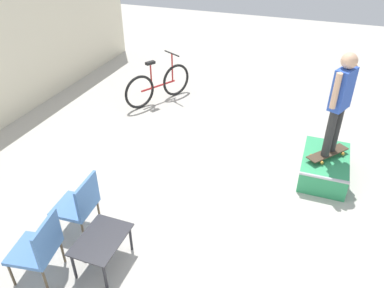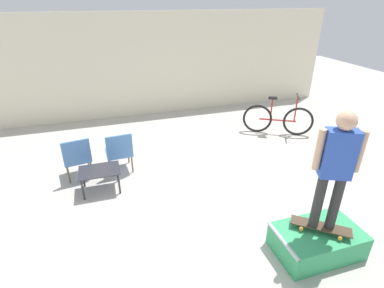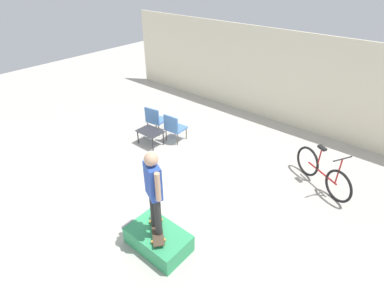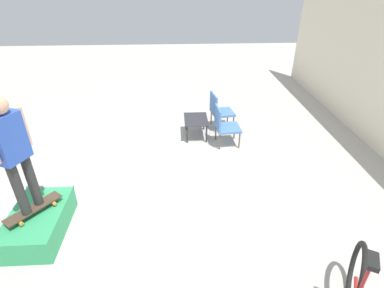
# 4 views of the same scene
# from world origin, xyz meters

# --- Properties ---
(ground_plane) EXTENTS (24.00, 24.00, 0.00)m
(ground_plane) POSITION_xyz_m (0.00, 0.00, 0.00)
(ground_plane) COLOR #B7B2A8
(house_wall_back) EXTENTS (12.00, 0.06, 3.00)m
(house_wall_back) POSITION_xyz_m (0.00, 5.07, 1.50)
(house_wall_back) COLOR beige
(house_wall_back) RESTS_ON ground_plane
(skate_ramp_box) EXTENTS (1.23, 0.74, 0.41)m
(skate_ramp_box) POSITION_xyz_m (1.34, -1.34, 0.19)
(skate_ramp_box) COLOR #339E60
(skate_ramp_box) RESTS_ON ground_plane
(skateboard_on_ramp) EXTENTS (0.75, 0.66, 0.07)m
(skateboard_on_ramp) POSITION_xyz_m (1.34, -1.35, 0.47)
(skateboard_on_ramp) COLOR #473828
(skateboard_on_ramp) RESTS_ON skate_ramp_box
(person_skater) EXTENTS (0.53, 0.34, 1.70)m
(person_skater) POSITION_xyz_m (1.34, -1.35, 1.48)
(person_skater) COLOR #2D2D2D
(person_skater) RESTS_ON skateboard_on_ramp
(coffee_table) EXTENTS (0.75, 0.54, 0.45)m
(coffee_table) POSITION_xyz_m (-1.58, 1.19, 0.38)
(coffee_table) COLOR #2D2D33
(coffee_table) RESTS_ON ground_plane
(patio_chair_left) EXTENTS (0.60, 0.60, 0.90)m
(patio_chair_left) POSITION_xyz_m (-1.98, 1.78, 0.49)
(patio_chair_left) COLOR brown
(patio_chair_left) RESTS_ON ground_plane
(patio_chair_right) EXTENTS (0.56, 0.56, 0.90)m
(patio_chair_right) POSITION_xyz_m (-1.15, 1.78, 0.49)
(patio_chair_right) COLOR brown
(patio_chair_right) RESTS_ON ground_plane
(bicycle) EXTENTS (1.63, 0.94, 1.09)m
(bicycle) POSITION_xyz_m (3.05, 2.51, 0.41)
(bicycle) COLOR black
(bicycle) RESTS_ON ground_plane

